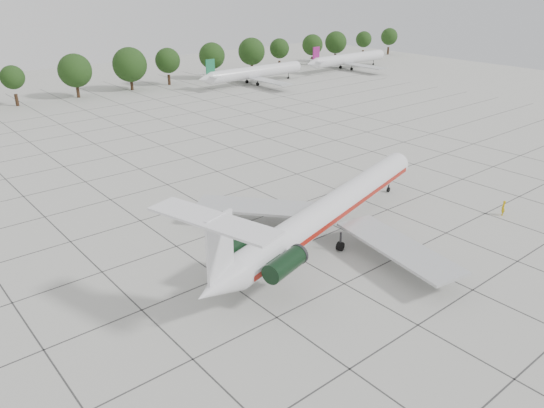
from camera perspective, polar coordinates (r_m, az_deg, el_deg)
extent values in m
plane|color=#B3B3AC|center=(53.74, 1.52, -5.09)|extent=(260.00, 260.00, 0.00)
cube|color=#383838|center=(64.60, -7.26, -0.15)|extent=(170.00, 170.00, 0.02)
cylinder|color=silver|center=(56.12, 6.67, -0.30)|extent=(32.71, 11.65, 3.03)
sphere|color=silver|center=(70.21, 13.21, 4.17)|extent=(3.03, 3.03, 3.03)
cone|color=silver|center=(42.30, -5.86, -8.77)|extent=(5.23, 4.14, 3.03)
cube|color=#9C170E|center=(56.88, 5.31, -0.16)|extent=(31.03, 8.53, 0.51)
cube|color=#9C170E|center=(55.58, 8.05, -0.88)|extent=(31.03, 8.53, 0.51)
cube|color=#B7BABC|center=(58.88, -1.53, -0.29)|extent=(12.14, 13.25, 0.28)
cube|color=#B7BABC|center=(51.74, 13.44, -4.52)|extent=(6.49, 14.30, 0.28)
cube|color=black|center=(46.95, -3.44, -4.79)|extent=(2.26, 1.69, 0.23)
cylinder|color=black|center=(47.31, -4.05, -4.58)|extent=(4.71, 2.85, 1.75)
cube|color=black|center=(44.80, 0.75, -6.24)|extent=(2.26, 1.69, 0.23)
cylinder|color=black|center=(44.49, 1.44, -6.47)|extent=(4.71, 2.85, 1.75)
cube|color=silver|center=(40.98, -5.63, -4.69)|extent=(2.90, 1.02, 5.51)
cube|color=silver|center=(39.40, -6.38, -1.75)|extent=(5.57, 11.36, 0.20)
cylinder|color=black|center=(69.39, 12.44, 1.95)|extent=(0.23, 0.23, 1.75)
cylinder|color=black|center=(69.59, 12.41, 1.52)|extent=(0.69, 0.42, 0.64)
cylinder|color=black|center=(55.87, 3.07, -2.57)|extent=(0.27, 0.27, 1.65)
cylinder|color=black|center=(56.19, 3.05, -3.24)|extent=(1.03, 0.77, 0.92)
cylinder|color=black|center=(53.79, 7.39, -3.83)|extent=(0.27, 0.27, 1.65)
cylinder|color=black|center=(54.12, 7.35, -4.53)|extent=(1.03, 0.77, 0.92)
imported|color=#C8A30B|center=(66.73, 23.61, -0.40)|extent=(0.79, 0.74, 1.81)
cylinder|color=silver|center=(138.00, -1.81, 14.01)|extent=(27.20, 3.00, 3.00)
cube|color=#B7BABC|center=(137.60, -2.14, 13.47)|extent=(3.50, 27.20, 0.25)
cube|color=#166540|center=(129.86, -6.65, 14.43)|extent=(2.40, 0.25, 3.60)
cylinder|color=black|center=(139.57, -2.70, 13.02)|extent=(0.80, 0.45, 0.80)
cylinder|color=black|center=(136.15, -1.55, 12.77)|extent=(0.80, 0.45, 0.80)
cylinder|color=silver|center=(162.38, 8.27, 15.22)|extent=(27.20, 3.00, 3.00)
cube|color=#B7BABC|center=(161.82, 8.00, 14.77)|extent=(3.50, 27.20, 0.25)
cube|color=#801763|center=(152.42, 4.78, 15.83)|extent=(2.40, 0.25, 3.60)
cylinder|color=black|center=(163.50, 7.39, 14.40)|extent=(0.80, 0.45, 0.80)
cylinder|color=black|center=(160.57, 8.56, 14.17)|extent=(0.80, 0.45, 0.80)
cylinder|color=#332114|center=(126.37, -25.76, 10.04)|extent=(0.70, 0.70, 2.50)
sphere|color=black|center=(125.54, -26.15, 12.14)|extent=(4.93, 4.93, 4.93)
cylinder|color=#332114|center=(130.11, -20.14, 11.26)|extent=(0.70, 0.70, 2.50)
sphere|color=black|center=(129.30, -20.44, 13.30)|extent=(7.40, 7.40, 7.40)
cylinder|color=#332114|center=(135.04, -14.84, 12.30)|extent=(0.70, 0.70, 2.50)
sphere|color=black|center=(134.26, -15.06, 14.28)|extent=(8.08, 8.08, 8.08)
cylinder|color=#332114|center=(139.59, -11.01, 12.98)|extent=(0.70, 0.70, 2.50)
sphere|color=black|center=(138.83, -11.16, 14.91)|extent=(6.17, 6.17, 6.17)
cylinder|color=#332114|center=(146.31, -6.39, 13.73)|extent=(0.70, 0.70, 2.50)
sphere|color=black|center=(145.60, -6.48, 15.57)|extent=(6.82, 6.82, 6.82)
cylinder|color=#332114|center=(153.88, -2.19, 14.33)|extent=(0.70, 0.70, 2.50)
sphere|color=black|center=(153.20, -2.21, 16.08)|extent=(7.44, 7.44, 7.44)
cylinder|color=#332114|center=(160.23, 0.79, 14.71)|extent=(0.70, 0.70, 2.50)
sphere|color=black|center=(159.57, 0.80, 16.39)|extent=(5.66, 5.66, 5.66)
cylinder|color=#332114|center=(169.00, 4.32, 15.10)|extent=(0.70, 0.70, 2.50)
sphere|color=black|center=(168.38, 4.37, 16.70)|extent=(6.25, 6.25, 6.25)
cylinder|color=#332114|center=(176.16, 6.80, 15.35)|extent=(0.70, 0.70, 2.50)
sphere|color=black|center=(175.56, 6.88, 16.88)|extent=(6.79, 6.79, 6.79)
cylinder|color=#332114|center=(185.84, 9.73, 15.61)|extent=(0.70, 0.70, 2.50)
sphere|color=black|center=(185.28, 9.84, 17.06)|extent=(5.16, 5.16, 5.16)
cylinder|color=#332114|center=(195.93, 12.38, 15.80)|extent=(0.70, 0.70, 2.50)
sphere|color=black|center=(195.40, 12.50, 17.18)|extent=(5.68, 5.68, 5.68)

